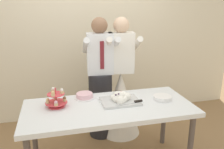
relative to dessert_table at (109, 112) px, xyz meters
name	(u,v)px	position (x,y,z in m)	size (l,w,h in m)	color
rear_wall	(87,28)	(0.00, 1.49, 0.75)	(5.20, 0.10, 2.90)	beige
dessert_table	(109,112)	(0.00, 0.00, 0.00)	(1.80, 0.80, 0.78)	silver
cupcake_stand	(56,100)	(-0.54, 0.12, 0.15)	(0.23, 0.23, 0.21)	#D83F4C
main_cake_tray	(121,99)	(0.15, 0.06, 0.12)	(0.43, 0.31, 0.13)	silver
plate_stack	(162,98)	(0.63, 0.02, 0.10)	(0.21, 0.21, 0.04)	white
round_cake	(85,96)	(-0.22, 0.28, 0.10)	(0.24, 0.24, 0.06)	white
person_groom	(100,86)	(0.05, 0.74, 0.05)	(0.49, 0.52, 1.66)	#232328
person_bride	(121,95)	(0.34, 0.73, -0.12)	(0.56, 0.56, 1.66)	white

